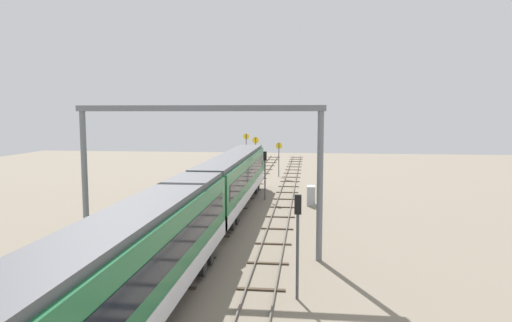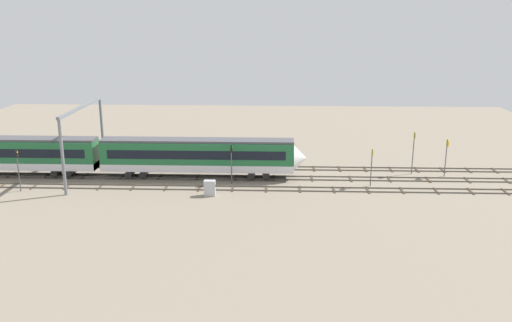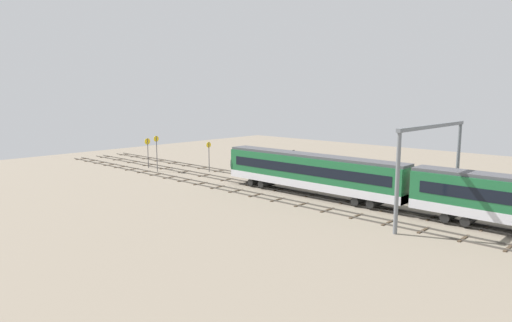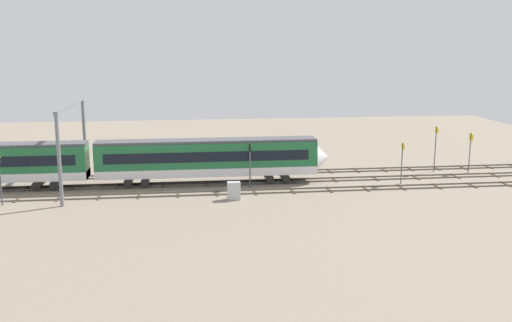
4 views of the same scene
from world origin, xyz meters
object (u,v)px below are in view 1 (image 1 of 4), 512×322
Objects in this scene: signal_light_trackside_departure at (265,168)px; speed_sign_mid_trackside at (246,147)px; overhead_gantry at (198,148)px; speed_sign_far_trackside at (279,155)px; relay_cabinet at (311,195)px; train at (206,205)px; speed_sign_near_foreground at (256,147)px; signal_light_trackside_approach at (298,232)px.

speed_sign_mid_trackside is at bearing 12.27° from signal_light_trackside_departure.
overhead_gantry reaches higher than signal_light_trackside_departure.
overhead_gantry reaches higher than speed_sign_far_trackside.
speed_sign_mid_trackside is 3.09× the size of relay_cabinet.
train is at bearing 175.40° from speed_sign_far_trackside.
speed_sign_far_trackside is at bearing -4.60° from train.
speed_sign_mid_trackside is (-3.90, 0.97, 0.31)m from speed_sign_near_foreground.
speed_sign_mid_trackside is at bearing 3.81° from overhead_gantry.
speed_sign_near_foreground is (43.06, 1.66, 0.58)m from train.
signal_light_trackside_departure is at bearing 178.96° from speed_sign_far_trackside.
train is 10.87× the size of speed_sign_far_trackside.
overhead_gantry is 3.08× the size of signal_light_trackside_departure.
speed_sign_near_foreground is 51.83m from signal_light_trackside_approach.
speed_sign_near_foreground is at bearing 8.68° from signal_light_trackside_approach.
speed_sign_far_trackside reaches higher than relay_cabinet.
speed_sign_far_trackside is 16.76m from signal_light_trackside_departure.
speed_sign_mid_trackside is at bearing 10.52° from signal_light_trackside_approach.
signal_light_trackside_approach is 24.72m from signal_light_trackside_departure.
overhead_gantry is at bearing -177.73° from speed_sign_near_foreground.
signal_light_trackside_approach reaches higher than signal_light_trackside_departure.
signal_light_trackside_departure reaches higher than relay_cabinet.
overhead_gantry is at bearing 157.70° from relay_cabinet.
speed_sign_far_trackside is at bearing -4.07° from overhead_gantry.
speed_sign_near_foreground is at bearing 2.21° from train.
train is 39.26m from speed_sign_mid_trackside.
speed_sign_near_foreground is at bearing -13.91° from speed_sign_mid_trackside.
speed_sign_mid_trackside is at bearing 20.83° from relay_cabinet.
overhead_gantry is 3.22× the size of speed_sign_far_trackside.
speed_sign_mid_trackside is 23.45m from signal_light_trackside_departure.
signal_light_trackside_departure is 2.69× the size of relay_cabinet.
train is 10.40× the size of speed_sign_near_foreground.
overhead_gantry is 41.74m from speed_sign_mid_trackside.
signal_light_trackside_departure reaches higher than speed_sign_far_trackside.
overhead_gantry is (-2.38, -0.14, 3.89)m from train.
speed_sign_near_foreground is at bearing 16.48° from relay_cabinet.
relay_cabinet is (-28.95, -8.56, -2.34)m from speed_sign_near_foreground.
speed_sign_far_trackside is 0.94× the size of signal_light_trackside_approach.
signal_light_trackside_departure is (24.43, 3.81, -0.06)m from signal_light_trackside_approach.
relay_cabinet is at bearing -1.91° from signal_light_trackside_approach.
signal_light_trackside_approach is (-41.19, -3.50, 0.21)m from speed_sign_far_trackside.
train is 9.08× the size of speed_sign_mid_trackside.
speed_sign_mid_trackside is at bearing 3.84° from train.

